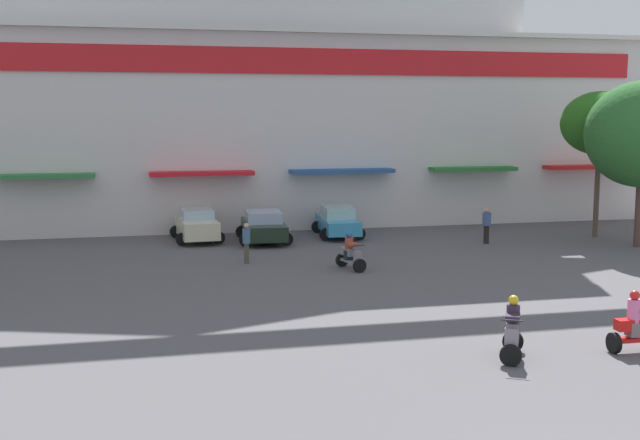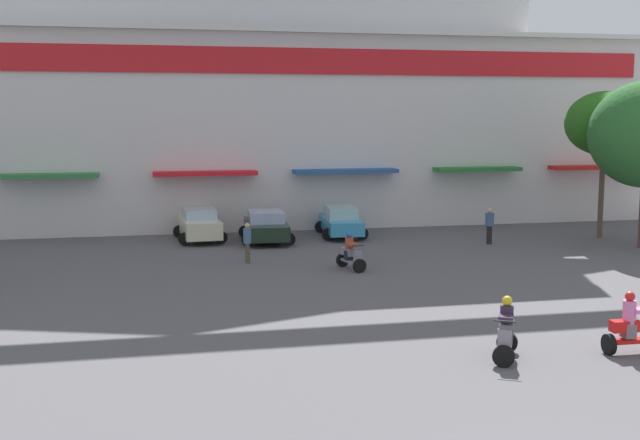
{
  "view_description": "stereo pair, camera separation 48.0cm",
  "coord_description": "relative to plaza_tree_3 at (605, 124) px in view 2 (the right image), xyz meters",
  "views": [
    {
      "loc": [
        -6.73,
        -9.17,
        5.89
      ],
      "look_at": [
        -0.12,
        19.27,
        1.98
      ],
      "focal_mm": 44.45,
      "sensor_mm": 36.0,
      "label": 1
    },
    {
      "loc": [
        -6.26,
        -9.28,
        5.89
      ],
      "look_at": [
        -0.12,
        19.27,
        1.98
      ],
      "focal_mm": 44.45,
      "sensor_mm": 36.0,
      "label": 2
    }
  ],
  "objects": [
    {
      "name": "pedestrian_1",
      "position": [
        -17.35,
        -3.0,
        -4.51
      ],
      "size": [
        0.44,
        0.44,
        1.62
      ],
      "color": "#4B4737",
      "rests_on": "ground"
    },
    {
      "name": "ground_plane",
      "position": [
        -14.79,
        -11.65,
        -5.44
      ],
      "size": [
        128.0,
        128.0,
        0.0
      ],
      "primitive_type": "plane",
      "color": "#555357"
    },
    {
      "name": "scooter_rider_1",
      "position": [
        -9.5,
        -16.95,
        -4.8
      ],
      "size": [
        1.43,
        0.56,
        1.57
      ],
      "color": "black",
      "rests_on": "ground"
    },
    {
      "name": "pedestrian_2",
      "position": [
        -5.98,
        -0.66,
        -4.53
      ],
      "size": [
        0.54,
        0.54,
        1.63
      ],
      "color": "black",
      "rests_on": "ground"
    },
    {
      "name": "parked_car_1",
      "position": [
        -15.86,
        2.13,
        -4.71
      ],
      "size": [
        2.59,
        4.23,
        1.45
      ],
      "color": "black",
      "rests_on": "ground"
    },
    {
      "name": "plaza_tree_3",
      "position": [
        0.0,
        0.0,
        0.0
      ],
      "size": [
        3.78,
        3.37,
        6.97
      ],
      "color": "brown",
      "rests_on": "ground"
    },
    {
      "name": "parked_car_0",
      "position": [
        -18.87,
        3.06,
        -4.67
      ],
      "size": [
        2.4,
        3.96,
        1.53
      ],
      "color": "beige",
      "rests_on": "ground"
    },
    {
      "name": "scooter_rider_7",
      "position": [
        -13.66,
        -5.13,
        -4.85
      ],
      "size": [
        0.88,
        1.57,
        1.46
      ],
      "color": "black",
      "rests_on": "ground"
    },
    {
      "name": "colonial_building",
      "position": [
        -14.79,
        10.88,
        3.8
      ],
      "size": [
        42.71,
        15.13,
        21.21
      ],
      "color": "silver",
      "rests_on": "ground"
    },
    {
      "name": "scooter_rider_0",
      "position": [
        -12.76,
        -16.74,
        -4.79
      ],
      "size": [
        1.12,
        1.44,
        1.55
      ],
      "color": "black",
      "rests_on": "ground"
    },
    {
      "name": "parked_car_2",
      "position": [
        -12.08,
        2.96,
        -4.71
      ],
      "size": [
        2.39,
        4.16,
        1.47
      ],
      "color": "#368FBD",
      "rests_on": "ground"
    }
  ]
}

